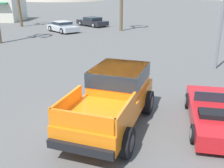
# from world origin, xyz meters

# --- Properties ---
(ground_plane) EXTENTS (320.00, 320.00, 0.00)m
(ground_plane) POSITION_xyz_m (0.00, 0.00, 0.00)
(ground_plane) COLOR #5B5956
(orange_pickup_truck) EXTENTS (3.32, 5.42, 1.91)m
(orange_pickup_truck) POSITION_xyz_m (0.40, 0.14, 1.09)
(orange_pickup_truck) COLOR orange
(orange_pickup_truck) RESTS_ON ground_plane
(red_convertible_car) EXTENTS (2.39, 4.46, 1.05)m
(red_convertible_car) POSITION_xyz_m (3.97, 0.01, 0.43)
(red_convertible_car) COLOR red
(red_convertible_car) RESTS_ON ground_plane
(parked_car_silver) EXTENTS (4.14, 4.28, 1.17)m
(parked_car_silver) POSITION_xyz_m (-6.05, 21.24, 0.60)
(parked_car_silver) COLOR #B7BABF
(parked_car_silver) RESTS_ON ground_plane
(parked_car_dark) EXTENTS (4.50, 4.55, 1.14)m
(parked_car_dark) POSITION_xyz_m (-3.27, 26.39, 0.59)
(parked_car_dark) COLOR #232328
(parked_car_dark) RESTS_ON ground_plane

